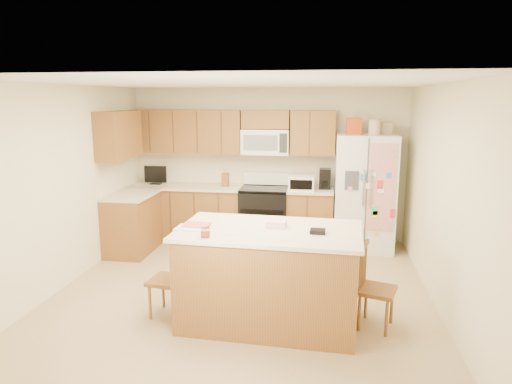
% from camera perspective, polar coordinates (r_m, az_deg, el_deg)
% --- Properties ---
extents(ground, '(4.50, 4.50, 0.00)m').
position_cam_1_polar(ground, '(5.80, -1.51, -12.07)').
color(ground, tan).
rests_on(ground, ground).
extents(room_shell, '(4.60, 4.60, 2.52)m').
position_cam_1_polar(room_shell, '(5.39, -1.59, 2.12)').
color(room_shell, beige).
rests_on(room_shell, ground).
extents(cabinetry, '(3.36, 1.56, 2.15)m').
position_cam_1_polar(cabinetry, '(7.42, -6.61, 0.52)').
color(cabinetry, brown).
rests_on(cabinetry, ground).
extents(stove, '(0.76, 0.65, 1.13)m').
position_cam_1_polar(stove, '(7.46, 1.07, -2.81)').
color(stove, black).
rests_on(stove, ground).
extents(refrigerator, '(0.90, 0.79, 2.04)m').
position_cam_1_polar(refrigerator, '(7.27, 13.38, 0.11)').
color(refrigerator, white).
rests_on(refrigerator, ground).
extents(island, '(1.91, 1.17, 1.11)m').
position_cam_1_polar(island, '(4.84, 1.63, -10.40)').
color(island, brown).
rests_on(island, ground).
extents(windsor_chair_left, '(0.40, 0.42, 0.87)m').
position_cam_1_polar(windsor_chair_left, '(5.10, -10.83, -10.72)').
color(windsor_chair_left, brown).
rests_on(windsor_chair_left, ground).
extents(windsor_chair_back, '(0.52, 0.51, 0.94)m').
position_cam_1_polar(windsor_chair_back, '(5.46, 1.92, -8.58)').
color(windsor_chair_back, brown).
rests_on(windsor_chair_back, ground).
extents(windsor_chair_right, '(0.46, 0.47, 0.88)m').
position_cam_1_polar(windsor_chair_right, '(4.92, 14.60, -11.65)').
color(windsor_chair_right, brown).
rests_on(windsor_chair_right, ground).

